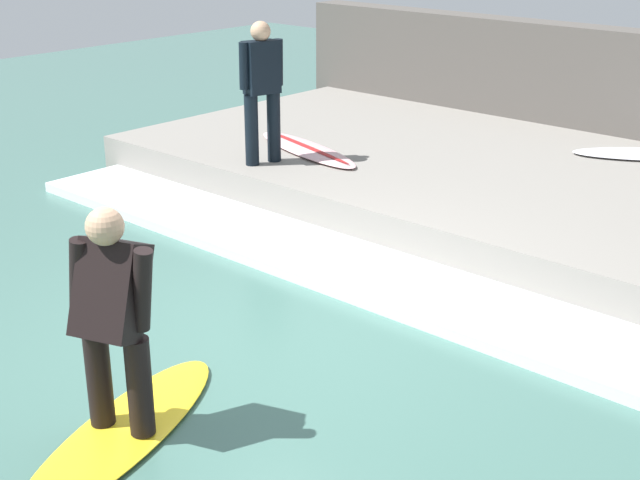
% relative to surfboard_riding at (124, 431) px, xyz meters
% --- Properties ---
extents(ground_plane, '(28.00, 28.00, 0.00)m').
position_rel_surfboard_riding_xyz_m(ground_plane, '(1.64, 0.22, -0.03)').
color(ground_plane, '#426B60').
extents(concrete_ledge, '(4.40, 10.10, 0.44)m').
position_rel_surfboard_riding_xyz_m(concrete_ledge, '(5.82, 0.22, 0.19)').
color(concrete_ledge, gray).
rests_on(concrete_ledge, ground_plane).
extents(back_wall, '(0.50, 10.61, 1.77)m').
position_rel_surfboard_riding_xyz_m(back_wall, '(8.27, 0.22, 0.85)').
color(back_wall, '#544F49').
rests_on(back_wall, ground_plane).
extents(wave_foam_crest, '(1.06, 9.60, 0.11)m').
position_rel_surfboard_riding_xyz_m(wave_foam_crest, '(3.09, 0.22, 0.03)').
color(wave_foam_crest, silver).
rests_on(wave_foam_crest, ground_plane).
extents(surfboard_riding, '(2.13, 1.24, 0.06)m').
position_rel_surfboard_riding_xyz_m(surfboard_riding, '(0.00, 0.00, 0.00)').
color(surfboard_riding, yellow).
rests_on(surfboard_riding, ground_plane).
extents(surfer_riding, '(0.55, 0.64, 1.53)m').
position_rel_surfboard_riding_xyz_m(surfer_riding, '(0.00, 0.00, 0.88)').
color(surfer_riding, black).
rests_on(surfer_riding, surfboard_riding).
extents(surfer_waiting_far, '(0.53, 0.33, 1.62)m').
position_rel_surfboard_riding_xyz_m(surfer_waiting_far, '(4.13, 2.84, 1.33)').
color(surfer_waiting_far, black).
rests_on(surfer_waiting_far, concrete_ledge).
extents(surfboard_waiting_far, '(1.01, 2.05, 0.07)m').
position_rel_surfboard_riding_xyz_m(surfboard_waiting_far, '(4.83, 2.80, 0.45)').
color(surfboard_waiting_far, beige).
rests_on(surfboard_waiting_far, concrete_ledge).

